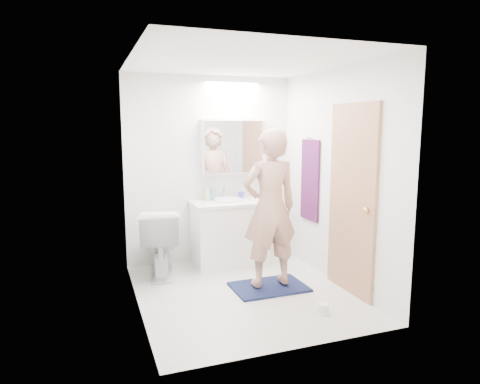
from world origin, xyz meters
name	(u,v)px	position (x,y,z in m)	size (l,w,h in m)	color
floor	(243,292)	(0.00, 0.00, 0.00)	(2.50, 2.50, 0.00)	silver
ceiling	(244,61)	(0.00, 0.00, 2.40)	(2.50, 2.50, 0.00)	white
wall_back	(210,170)	(0.00, 1.25, 1.20)	(2.50, 2.50, 0.00)	white
wall_front	(301,201)	(0.00, -1.25, 1.20)	(2.50, 2.50, 0.00)	white
wall_left	(135,186)	(-1.10, 0.00, 1.20)	(2.50, 2.50, 0.00)	white
wall_right	(336,177)	(1.10, 0.00, 1.20)	(2.50, 2.50, 0.00)	white
vanity_cabinet	(229,234)	(0.16, 0.96, 0.39)	(0.90, 0.55, 0.78)	white
countertop	(229,203)	(0.16, 0.96, 0.80)	(0.95, 0.58, 0.04)	silver
sink_basin	(228,200)	(0.16, 0.99, 0.84)	(0.36, 0.36, 0.03)	white
faucet	(224,193)	(0.16, 1.19, 0.90)	(0.02, 0.02, 0.16)	silver
medicine_cabinet	(234,147)	(0.30, 1.18, 1.50)	(0.88, 0.14, 0.70)	white
mirror_panel	(236,147)	(0.30, 1.10, 1.50)	(0.84, 0.01, 0.66)	silver
toilet	(160,241)	(-0.75, 0.85, 0.41)	(0.46, 0.80, 0.82)	white
bath_rug	(269,287)	(0.31, 0.02, 0.01)	(0.80, 0.55, 0.02)	#13203B
person	(270,208)	(0.31, 0.02, 0.90)	(0.62, 0.41, 1.70)	tan
door	(352,200)	(1.08, -0.35, 1.00)	(0.04, 0.80, 2.00)	tan
door_knob	(366,210)	(1.04, -0.65, 0.95)	(0.06, 0.06, 0.06)	gold
towel	(310,180)	(1.08, 0.55, 1.10)	(0.02, 0.42, 1.00)	#12123A
towel_hook	(310,138)	(1.07, 0.55, 1.62)	(0.02, 0.02, 0.07)	silver
soap_bottle_a	(207,193)	(-0.08, 1.11, 0.92)	(0.08, 0.08, 0.20)	tan
soap_bottle_b	(212,193)	(-0.02, 1.15, 0.91)	(0.08, 0.08, 0.17)	teal
toothbrush_cup	(241,195)	(0.38, 1.12, 0.86)	(0.09, 0.09, 0.09)	#4048C1
toilet_paper_roll	(323,309)	(0.53, -0.75, 0.05)	(0.11, 0.11, 0.10)	white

